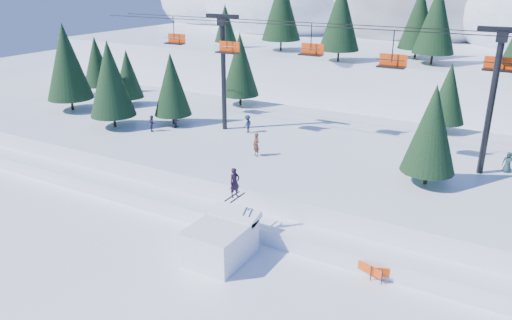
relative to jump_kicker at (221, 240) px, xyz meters
The scene contains 10 objects.
ground 2.90m from the jump_kicker, 107.93° to the right, with size 160.00×160.00×0.00m, color white.
mid_shelf 15.52m from the jump_kicker, 92.99° to the left, with size 70.00×22.00×2.50m, color white.
berm 5.59m from the jump_kicker, 98.39° to the left, with size 70.00×6.00×1.10m, color white.
mountain_ridge 71.56m from the jump_kicker, 94.75° to the left, with size 119.00×61.34×26.46m.
jump_kicker is the anchor object (origin of this frame).
chairlift 17.58m from the jump_kicker, 85.16° to the left, with size 46.00×3.21×10.28m.
conifer_stand 17.59m from the jump_kicker, 80.31° to the left, with size 62.20×17.48×10.28m.
distant_skiers 14.22m from the jump_kicker, 104.43° to the left, with size 29.87×6.67×1.86m.
banner_near 8.25m from the jump_kicker, 17.36° to the left, with size 2.73×0.91×0.90m.
banner_far 10.20m from the jump_kicker, 15.15° to the left, with size 2.64×1.16×0.90m.
Camera 1 is at (15.57, -19.10, 16.04)m, focal length 35.00 mm.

